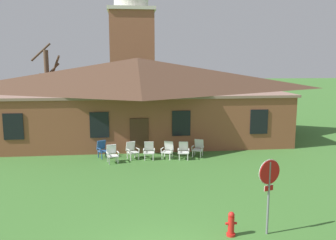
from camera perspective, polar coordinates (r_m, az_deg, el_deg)
The scene contains 12 objects.
brick_building at distance 25.96m, azimuth -4.79°, elevation 3.67°, with size 19.88×10.40×5.62m.
dome_tower at distance 41.84m, azimuth -5.75°, elevation 12.30°, with size 5.18×5.18×16.84m.
stop_sign at distance 11.73m, azimuth 15.70°, elevation -9.39°, with size 0.77×0.29×2.43m.
lawn_chair_by_porch at distance 20.79m, azimuth -10.28°, elevation -4.49°, with size 0.83×0.86×0.96m.
lawn_chair_near_door at distance 19.68m, azimuth -8.83°, elevation -5.23°, with size 0.73×0.78×0.96m.
lawn_chair_left_end at distance 20.28m, azimuth -5.73°, elevation -4.73°, with size 0.79×0.84×0.96m.
lawn_chair_middle at distance 20.16m, azimuth -3.03°, elevation -4.78°, with size 0.67×0.70×0.96m.
lawn_chair_right_end at distance 20.27m, azimuth -0.02°, elevation -4.69°, with size 0.80×0.84×0.96m.
lawn_chair_far_side at distance 20.17m, azimuth 2.46°, elevation -4.77°, with size 0.70×0.74×0.96m.
lawn_chair_under_eave at distance 20.81m, azimuth 4.80°, elevation -4.35°, with size 0.81×0.84×0.96m.
bare_tree_beside_building at distance 29.51m, azimuth -18.52°, elevation 5.11°, with size 2.30×1.92×6.81m.
fire_hydrant at distance 11.86m, azimuth 9.95°, elevation -15.95°, with size 0.36×0.28×0.79m.
Camera 1 is at (-0.78, -8.57, 5.41)m, focal length 38.55 mm.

